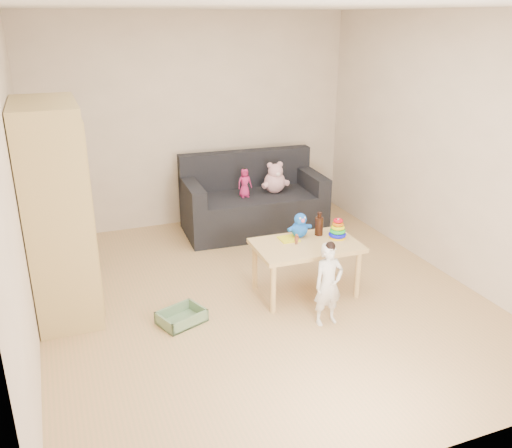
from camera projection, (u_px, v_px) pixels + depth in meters
name	position (u px, v px, depth m)	size (l,w,h in m)	color
room	(261.00, 165.00, 4.76)	(4.50, 4.50, 4.50)	tan
wardrobe	(57.00, 211.00, 4.70)	(0.52, 1.05, 1.89)	tan
sofa	(254.00, 212.00, 6.75)	(1.70, 0.85, 0.48)	black
play_table	(306.00, 268.00, 5.21)	(0.99, 0.62, 0.52)	tan
storage_bin	(181.00, 317.00, 4.76)	(0.38, 0.29, 0.11)	#698D66
toddler	(328.00, 285.00, 4.65)	(0.27, 0.18, 0.73)	white
pink_bear	(275.00, 180.00, 6.67)	(0.28, 0.24, 0.32)	#E4A8B6
doll	(245.00, 183.00, 6.50)	(0.17, 0.12, 0.34)	#BF2365
ring_stacker	(338.00, 230.00, 5.21)	(0.17, 0.17, 0.20)	yellow
brown_bottle	(319.00, 225.00, 5.28)	(0.08, 0.08, 0.23)	black
blue_plush	(300.00, 225.00, 5.23)	(0.21, 0.16, 0.25)	blue
wooden_figure	(297.00, 239.00, 5.08)	(0.04, 0.03, 0.10)	brown
yellow_book	(289.00, 239.00, 5.20)	(0.18, 0.18, 0.01)	yellow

